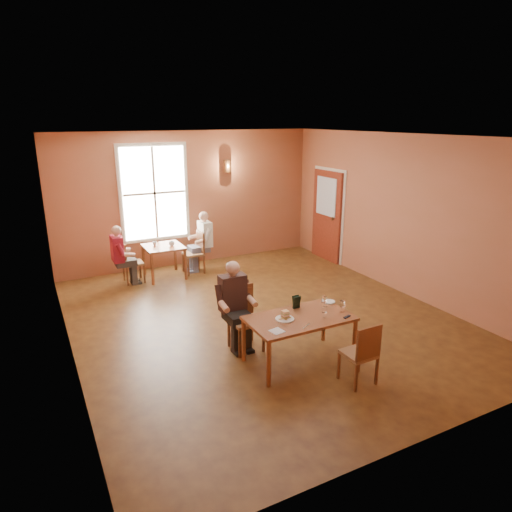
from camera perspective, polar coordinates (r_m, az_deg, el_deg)
name	(u,v)px	position (r m, az deg, el deg)	size (l,w,h in m)	color
ground	(261,318)	(7.84, 0.68, -7.74)	(6.00, 7.00, 0.01)	brown
wall_back	(189,199)	(10.49, -8.34, 7.07)	(6.00, 0.04, 3.00)	brown
wall_front	(433,312)	(4.70, 21.26, -6.54)	(6.00, 0.04, 3.00)	brown
wall_left	(61,258)	(6.54, -23.19, -0.21)	(0.04, 7.00, 3.00)	brown
wall_right	(401,215)	(9.10, 17.72, 4.92)	(0.04, 7.00, 3.00)	brown
ceiling	(262,136)	(7.12, 0.76, 14.74)	(6.00, 7.00, 0.04)	white
window	(154,193)	(10.18, -12.58, 7.69)	(1.36, 0.10, 1.96)	white
door	(326,216)	(10.87, 8.79, 4.97)	(0.12, 1.04, 2.10)	maroon
wall_sconce	(227,166)	(10.63, -3.65, 11.15)	(0.16, 0.16, 0.28)	brown
main_table	(299,339)	(6.43, 5.38, -10.34)	(1.43, 0.80, 0.67)	brown
chair_diner_main	(246,320)	(6.66, -1.29, -7.95)	(0.42, 0.42, 0.94)	#4D2B1B
diner_main	(247,310)	(6.57, -1.18, -6.79)	(0.50, 0.50, 1.26)	black
chair_empty	(359,352)	(6.05, 12.70, -11.65)	(0.37, 0.37, 0.85)	#582F12
plate_food	(285,318)	(6.20, 3.61, -7.80)	(0.26, 0.26, 0.03)	white
sandwich	(285,316)	(6.19, 3.67, -7.45)	(0.09, 0.08, 0.11)	tan
goblet_a	(324,301)	(6.60, 8.49, -5.64)	(0.07, 0.07, 0.18)	white
goblet_b	(342,306)	(6.50, 10.74, -6.15)	(0.07, 0.07, 0.18)	white
goblet_c	(324,312)	(6.28, 8.54, -6.90)	(0.07, 0.07, 0.18)	silver
menu_stand	(296,302)	(6.53, 5.07, -5.74)	(0.11, 0.06, 0.19)	black
knife	(306,326)	(6.04, 6.29, -8.71)	(0.18, 0.01, 0.00)	white
napkin	(277,331)	(5.88, 2.63, -9.35)	(0.16, 0.16, 0.01)	white
side_plate	(329,302)	(6.83, 9.13, -5.66)	(0.18, 0.18, 0.01)	silver
sunglasses	(347,317)	(6.38, 11.32, -7.45)	(0.12, 0.04, 0.02)	black
second_table	(164,262)	(9.84, -11.40, -0.69)	(0.78, 0.78, 0.69)	brown
chair_diner_white	(193,253)	(10.00, -7.86, 0.41)	(0.40, 0.40, 0.90)	#452B12
diner_white	(194,244)	(9.95, -7.74, 1.45)	(0.51, 0.51, 1.27)	silver
chair_diner_maroon	(133,262)	(9.67, -15.12, -0.73)	(0.38, 0.38, 0.86)	#4F2B17
diner_maroon	(131,254)	(9.62, -15.37, 0.21)	(0.48, 0.48, 1.20)	#511720
cup_a	(172,244)	(9.71, -10.49, 1.53)	(0.12, 0.12, 0.09)	white
cup_b	(155,244)	(9.80, -12.56, 1.52)	(0.09, 0.09, 0.08)	white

